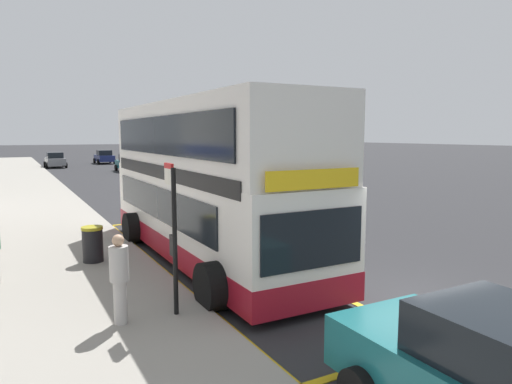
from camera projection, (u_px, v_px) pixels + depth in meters
name	position (u px, v px, depth m)	size (l,w,h in m)	color
ground_plane	(110.00, 178.00, 37.50)	(260.00, 260.00, 0.00)	#28282B
pavement_near	(13.00, 181.00, 34.17)	(6.00, 76.00, 0.14)	gray
double_decker_bus	(206.00, 187.00, 12.94)	(3.29, 10.39, 4.40)	white
bus_bay_markings	(211.00, 261.00, 12.82)	(3.00, 13.26, 0.01)	gold
bus_stop_sign	(173.00, 227.00, 8.60)	(0.09, 0.51, 2.85)	black
parked_car_teal_kerbside	(506.00, 384.00, 5.05)	(2.09, 4.20, 1.62)	#196066
parked_car_grey_across	(55.00, 160.00, 48.97)	(2.09, 4.20, 1.62)	slate
parked_car_navy_ahead	(104.00, 157.00, 55.51)	(2.09, 4.20, 1.62)	navy
parked_car_teal_distant	(129.00, 163.00, 43.77)	(2.09, 4.20, 1.62)	#196066
pedestrian_waiting_near_sign	(119.00, 276.00, 8.19)	(0.34, 0.34, 1.64)	#B7B2AD
litter_bin	(93.00, 244.00, 12.28)	(0.56, 0.56, 0.95)	black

